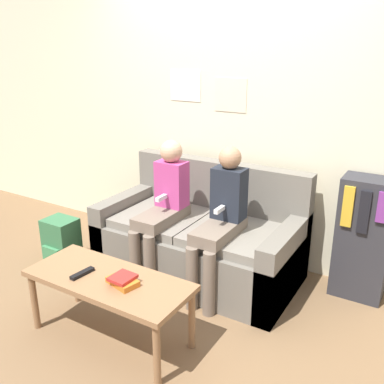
# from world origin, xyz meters

# --- Properties ---
(ground_plane) EXTENTS (10.00, 10.00, 0.00)m
(ground_plane) POSITION_xyz_m (0.00, 0.00, 0.00)
(ground_plane) COLOR brown
(wall_back) EXTENTS (8.00, 0.06, 2.60)m
(wall_back) POSITION_xyz_m (-0.00, 1.06, 1.30)
(wall_back) COLOR beige
(wall_back) RESTS_ON ground_plane
(couch) EXTENTS (1.61, 0.85, 0.90)m
(couch) POSITION_xyz_m (0.00, 0.54, 0.30)
(couch) COLOR #6B665B
(couch) RESTS_ON ground_plane
(coffee_table) EXTENTS (1.09, 0.46, 0.44)m
(coffee_table) POSITION_xyz_m (-0.07, -0.50, 0.39)
(coffee_table) COLOR #8E6642
(coffee_table) RESTS_ON ground_plane
(person_left) EXTENTS (0.24, 0.57, 1.13)m
(person_left) POSITION_xyz_m (-0.23, 0.34, 0.63)
(person_left) COLOR #756656
(person_left) RESTS_ON ground_plane
(person_right) EXTENTS (0.24, 0.57, 1.14)m
(person_right) POSITION_xyz_m (0.28, 0.34, 0.63)
(person_right) COLOR #756656
(person_right) RESTS_ON ground_plane
(tv_remote) EXTENTS (0.06, 0.17, 0.02)m
(tv_remote) POSITION_xyz_m (-0.24, -0.56, 0.46)
(tv_remote) COLOR black
(tv_remote) RESTS_ON coffee_table
(book_stack) EXTENTS (0.22, 0.16, 0.06)m
(book_stack) POSITION_xyz_m (0.06, -0.51, 0.47)
(book_stack) COLOR orange
(book_stack) RESTS_ON coffee_table
(bookshelf) EXTENTS (0.38, 0.27, 0.94)m
(bookshelf) POSITION_xyz_m (1.20, 0.88, 0.47)
(bookshelf) COLOR #2D2D33
(bookshelf) RESTS_ON ground_plane
(backpack) EXTENTS (0.27, 0.25, 0.43)m
(backpack) POSITION_xyz_m (-1.09, 0.03, 0.21)
(backpack) COLOR #336B42
(backpack) RESTS_ON ground_plane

